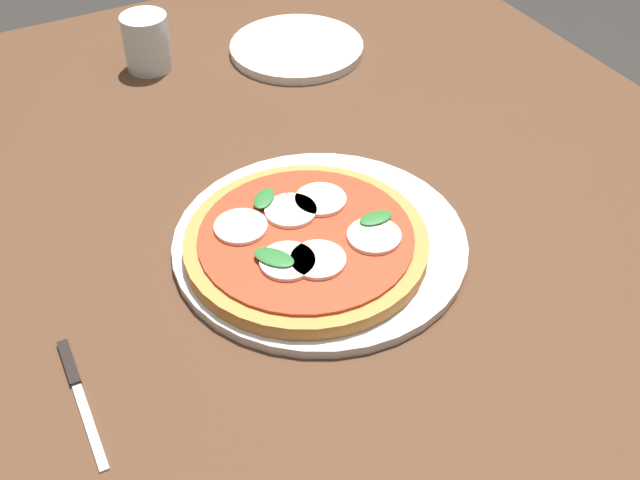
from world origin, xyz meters
TOP-DOWN VIEW (x-y plane):
  - dining_table at (0.00, 0.00)m, footprint 1.30×1.12m
  - serving_tray at (-0.07, 0.03)m, footprint 0.34×0.34m
  - pizza at (-0.08, 0.06)m, footprint 0.28×0.28m
  - plate_white at (0.36, -0.15)m, footprint 0.21×0.21m
  - knife at (-0.14, 0.34)m, footprint 0.17×0.01m
  - glass_cup at (0.42, 0.07)m, footprint 0.07×0.07m

SIDE VIEW (x-z plane):
  - dining_table at x=0.00m, z-range 0.28..1.03m
  - knife at x=-0.14m, z-range 0.75..0.75m
  - serving_tray at x=-0.07m, z-range 0.75..0.76m
  - plate_white at x=0.36m, z-range 0.75..0.76m
  - pizza at x=-0.08m, z-range 0.76..0.79m
  - glass_cup at x=0.42m, z-range 0.75..0.83m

